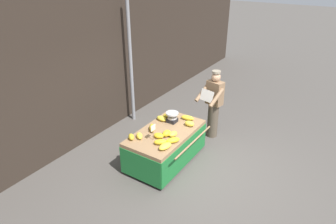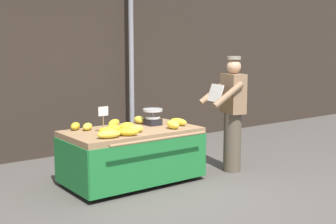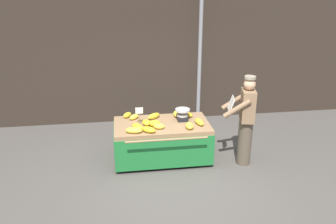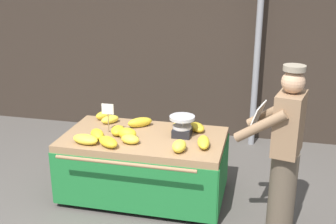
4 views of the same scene
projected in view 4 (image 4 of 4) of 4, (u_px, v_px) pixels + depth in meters
The scene contains 19 objects.
back_wall at pixel (191, 18), 6.33m from camera, with size 16.00×0.24×3.60m, color #332821.
street_pole at pixel (258, 35), 5.83m from camera, with size 0.09×0.09×3.26m, color gray.
banana_cart at pixel (144, 153), 4.76m from camera, with size 1.81×1.20×0.74m.
weighing_scale at pixel (182, 126), 4.66m from camera, with size 0.28×0.28×0.23m.
price_sign at pixel (108, 112), 4.72m from camera, with size 0.14×0.01×0.34m.
banana_bunch_0 at pixel (130, 139), 4.49m from camera, with size 0.14×0.20×0.10m, color yellow.
banana_bunch_1 at pixel (204, 142), 4.40m from camera, with size 0.13×0.30×0.10m, color yellow.
banana_bunch_2 at pixel (110, 119), 5.07m from camera, with size 0.11×0.23×0.10m, color yellow.
banana_bunch_3 at pixel (85, 139), 4.48m from camera, with size 0.16×0.30×0.10m, color yellow.
banana_bunch_4 at pixel (180, 124), 4.91m from camera, with size 0.14×0.26×0.10m, color yellow.
banana_bunch_5 at pixel (197, 127), 4.83m from camera, with size 0.15×0.25×0.09m, color gold.
banana_bunch_6 at pixel (118, 130), 4.72m from camera, with size 0.15×0.21×0.10m, color gold.
banana_bunch_7 at pixel (108, 142), 4.41m from camera, with size 0.15×0.28×0.10m, color gold.
banana_bunch_8 at pixel (104, 115), 5.19m from camera, with size 0.11×0.20×0.10m, color gold.
banana_bunch_9 at pixel (97, 134), 4.61m from camera, with size 0.14×0.25×0.10m, color gold.
banana_bunch_10 at pixel (140, 122), 4.95m from camera, with size 0.11×0.30×0.11m, color gold.
banana_bunch_11 at pixel (179, 146), 4.29m from camera, with size 0.14×0.22×0.12m, color yellow.
banana_bunch_12 at pixel (127, 134), 4.59m from camera, with size 0.15×0.20×0.13m, color gold.
vendor_person at pixel (284, 153), 3.97m from camera, with size 0.65×0.60×1.71m.
Camera 4 is at (1.14, -3.32, 2.54)m, focal length 45.16 mm.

